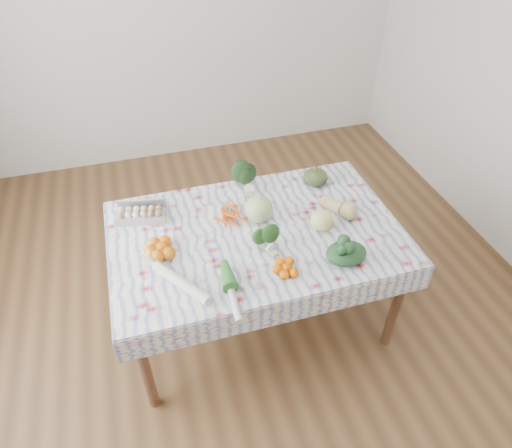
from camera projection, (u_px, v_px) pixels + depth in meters
name	position (u px, v px, depth m)	size (l,w,h in m)	color
ground	(256.00, 315.00, 3.11)	(4.50, 4.50, 0.00)	#55361D
wall_back	(180.00, 5.00, 3.84)	(4.00, 0.04, 2.80)	silver
dining_table	(256.00, 242.00, 2.67)	(1.60, 1.00, 0.75)	brown
tablecloth	(256.00, 232.00, 2.62)	(1.66, 1.06, 0.01)	white
egg_carton	(141.00, 216.00, 2.67)	(0.28, 0.11, 0.08)	#A0A09B
carrot_bunch	(231.00, 218.00, 2.68)	(0.19, 0.17, 0.03)	#D64D0F
kale_bunch	(249.00, 179.00, 2.88)	(0.17, 0.15, 0.15)	#1B3416
kabocha_squash	(316.00, 177.00, 2.94)	(0.16, 0.16, 0.10)	#3C4E24
cabbage	(259.00, 209.00, 2.64)	(0.16, 0.16, 0.16)	#ADC37C
butternut_squash	(340.00, 206.00, 2.71)	(0.10, 0.23, 0.10)	tan
orange_cluster	(162.00, 248.00, 2.46)	(0.23, 0.23, 0.08)	orange
broccoli	(267.00, 241.00, 2.49)	(0.13, 0.13, 0.10)	#1F4617
mandarin_cluster	(287.00, 267.00, 2.37)	(0.17, 0.17, 0.05)	#F86700
grapefruit	(322.00, 220.00, 2.60)	(0.13, 0.13, 0.13)	#F0E278
spinach_bag	(346.00, 253.00, 2.41)	(0.22, 0.18, 0.10)	#173419
daikon	(181.00, 283.00, 2.28)	(0.06, 0.06, 0.40)	beige
leek	(232.00, 292.00, 2.24)	(0.04, 0.04, 0.37)	beige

